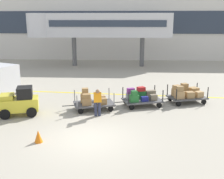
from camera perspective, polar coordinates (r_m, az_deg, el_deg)
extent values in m
plane|color=#A8A08E|center=(12.48, -5.06, -10.13)|extent=(120.00, 120.00, 0.00)
cube|color=yellow|center=(19.46, 4.81, -1.11)|extent=(18.88, 1.57, 0.01)
cube|color=silver|center=(37.29, 0.68, 13.09)|extent=(55.09, 2.40, 8.78)
cube|color=#2D3847|center=(36.03, 0.59, 13.74)|extent=(52.34, 0.12, 2.80)
cube|color=silver|center=(31.33, -0.87, 13.17)|extent=(14.04, 2.20, 2.60)
cylinder|color=silver|center=(32.78, -14.62, 12.77)|extent=(3.00, 3.00, 2.60)
cube|color=#2D3847|center=(30.19, -1.03, 13.51)|extent=(12.63, 0.08, 0.70)
cylinder|color=#59595B|center=(32.03, -7.82, 7.82)|extent=(0.50, 0.50, 3.26)
cylinder|color=#59595B|center=(31.48, 6.24, 7.75)|extent=(0.50, 0.50, 3.26)
cube|color=gold|center=(16.01, -18.78, -2.90)|extent=(2.33, 1.66, 0.70)
cube|color=black|center=(15.80, -17.64, -0.57)|extent=(1.05, 1.18, 0.60)
cube|color=gold|center=(15.95, -20.98, -1.39)|extent=(0.94, 1.10, 0.24)
cylinder|color=black|center=(16.69, -20.87, -3.65)|extent=(0.59, 0.33, 0.56)
cylinder|color=black|center=(15.70, -21.32, -4.80)|extent=(0.59, 0.33, 0.56)
cylinder|color=black|center=(16.55, -16.18, -3.41)|extent=(0.59, 0.33, 0.56)
cylinder|color=black|center=(15.56, -16.33, -4.55)|extent=(0.59, 0.33, 0.56)
cube|color=#4C4C4F|center=(16.21, -3.76, -2.94)|extent=(2.61, 2.01, 0.08)
cylinder|color=gray|center=(16.58, -7.77, -1.24)|extent=(0.06, 0.06, 0.70)
cylinder|color=gray|center=(15.35, -7.27, -2.49)|extent=(0.06, 0.06, 0.70)
cylinder|color=gray|center=(16.90, -0.62, -0.81)|extent=(0.06, 0.06, 0.70)
cylinder|color=gray|center=(15.70, 0.42, -1.99)|extent=(0.06, 0.06, 0.70)
cylinder|color=black|center=(16.72, -7.02, -3.19)|extent=(0.34, 0.19, 0.32)
cylinder|color=black|center=(15.59, -6.51, -4.47)|extent=(0.34, 0.19, 0.32)
cylinder|color=black|center=(16.98, -1.23, -2.81)|extent=(0.34, 0.19, 0.32)
cylinder|color=black|center=(15.87, -0.31, -4.04)|extent=(0.34, 0.19, 0.32)
cylinder|color=#333333|center=(16.04, -9.06, -3.34)|extent=(0.68, 0.25, 0.05)
cube|color=tan|center=(16.31, -5.57, -1.77)|extent=(0.59, 0.44, 0.52)
cube|color=#9E7A4C|center=(15.80, -5.28, -2.50)|extent=(0.61, 0.53, 0.40)
cube|color=tan|center=(16.55, -2.30, -1.82)|extent=(0.59, 0.54, 0.33)
cube|color=olive|center=(15.92, -1.96, -2.42)|extent=(0.54, 0.51, 0.35)
cube|color=#A87F4C|center=(16.19, -5.61, -0.32)|extent=(0.42, 0.38, 0.34)
cube|color=olive|center=(15.71, -5.30, -1.37)|extent=(0.51, 0.44, 0.24)
cube|color=#4C4C4F|center=(16.94, 6.29, -2.23)|extent=(2.61, 2.01, 0.08)
cylinder|color=black|center=(17.11, 2.26, -0.63)|extent=(0.06, 0.06, 0.70)
cylinder|color=black|center=(15.92, 3.52, -1.78)|extent=(0.06, 0.06, 0.70)
cylinder|color=black|center=(17.79, 8.84, -0.21)|extent=(0.06, 0.06, 0.70)
cylinder|color=black|center=(16.65, 10.50, -1.29)|extent=(0.06, 0.06, 0.70)
cylinder|color=black|center=(17.28, 2.91, -2.52)|extent=(0.34, 0.19, 0.32)
cylinder|color=black|center=(16.20, 4.10, -3.70)|extent=(0.34, 0.19, 0.32)
cylinder|color=black|center=(17.83, 8.24, -2.12)|extent=(0.34, 0.19, 0.32)
cylinder|color=black|center=(16.78, 9.73, -3.23)|extent=(0.34, 0.19, 0.32)
cylinder|color=#333333|center=(16.52, 1.38, -2.65)|extent=(0.68, 0.25, 0.05)
cube|color=#99999E|center=(17.02, 3.88, -1.35)|extent=(0.61, 0.45, 0.34)
cube|color=#236B2D|center=(16.34, 4.61, -1.90)|extent=(0.57, 0.43, 0.42)
cube|color=#236B2D|center=(17.19, 6.02, -1.05)|extent=(0.65, 0.50, 0.46)
cube|color=navy|center=(16.58, 6.77, -1.95)|extent=(0.47, 0.37, 0.29)
cube|color=#726651|center=(17.37, 8.01, -0.94)|extent=(0.65, 0.46, 0.46)
cube|color=#726651|center=(16.85, 8.61, -1.63)|extent=(0.47, 0.40, 0.35)
cube|color=#8C338C|center=(16.93, 3.90, -0.26)|extent=(0.51, 0.38, 0.32)
cube|color=#236B2D|center=(16.25, 4.63, -0.73)|extent=(0.41, 0.39, 0.27)
cube|color=red|center=(17.10, 6.05, 0.10)|extent=(0.57, 0.52, 0.25)
cube|color=#4C4C4F|center=(18.15, 15.25, -1.54)|extent=(2.61, 2.01, 0.08)
cylinder|color=black|center=(18.14, 11.43, -0.05)|extent=(0.06, 0.06, 0.70)
cylinder|color=black|center=(17.02, 13.23, -1.09)|extent=(0.06, 0.06, 0.70)
cylinder|color=black|center=(19.11, 17.20, 0.32)|extent=(0.06, 0.06, 0.70)
cylinder|color=black|center=(18.05, 19.25, -0.64)|extent=(0.06, 0.06, 0.70)
cylinder|color=black|center=(18.33, 11.96, -1.84)|extent=(0.34, 0.19, 0.32)
cylinder|color=black|center=(17.31, 13.63, -2.89)|extent=(0.34, 0.19, 0.32)
cylinder|color=black|center=(19.12, 16.64, -1.46)|extent=(0.34, 0.19, 0.32)
cylinder|color=black|center=(18.14, 18.49, -2.44)|extent=(0.34, 0.19, 0.32)
cylinder|color=#333333|center=(17.50, 10.92, -1.94)|extent=(0.68, 0.25, 0.05)
cube|color=#A87F4C|center=(18.04, 13.16, -0.59)|extent=(0.58, 0.62, 0.48)
cube|color=tan|center=(17.52, 13.81, -1.05)|extent=(0.62, 0.56, 0.48)
cube|color=olive|center=(18.37, 14.73, -0.36)|extent=(0.63, 0.61, 0.51)
cube|color=#9E7A4C|center=(17.84, 15.80, -1.06)|extent=(0.58, 0.55, 0.39)
cube|color=#A87F4C|center=(18.64, 16.57, -0.33)|extent=(0.69, 0.68, 0.48)
cube|color=tan|center=(18.14, 17.58, -0.97)|extent=(0.58, 0.55, 0.37)
cube|color=#A87F4C|center=(17.95, 13.23, 0.51)|extent=(0.54, 0.49, 0.23)
cube|color=#9E7A4C|center=(17.43, 13.88, 0.18)|extent=(0.46, 0.39, 0.30)
cube|color=olive|center=(18.28, 14.80, 0.82)|extent=(0.49, 0.47, 0.26)
cylinder|color=#2D334C|center=(15.10, -3.40, -4.03)|extent=(0.16, 0.16, 0.82)
cylinder|color=#2D334C|center=(15.12, -2.64, -3.99)|extent=(0.16, 0.16, 0.82)
cube|color=orange|center=(14.82, -3.02, -1.65)|extent=(0.48, 0.49, 0.61)
sphere|color=#8C6647|center=(14.61, -2.99, -0.39)|extent=(0.22, 0.22, 0.22)
cone|color=orange|center=(12.41, -15.02, -9.34)|extent=(0.36, 0.36, 0.55)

